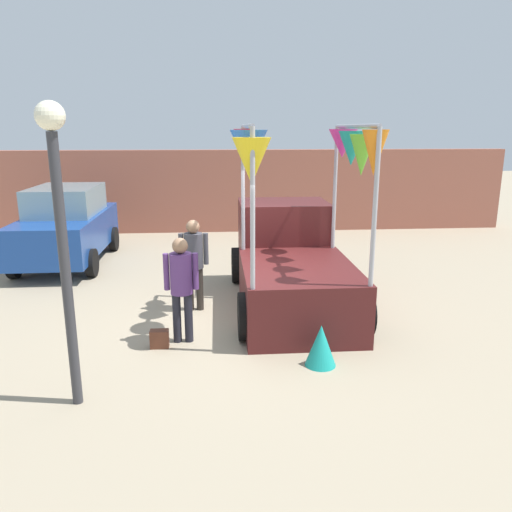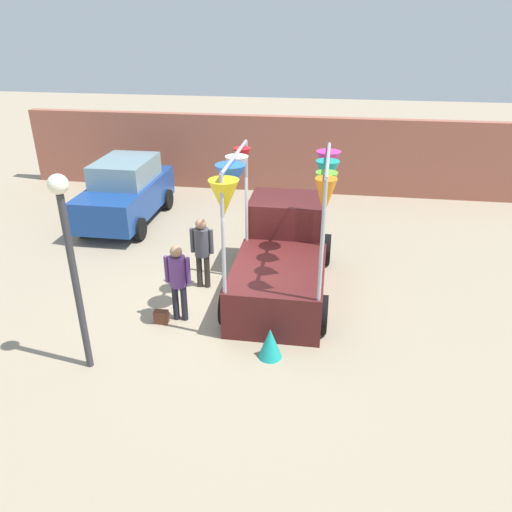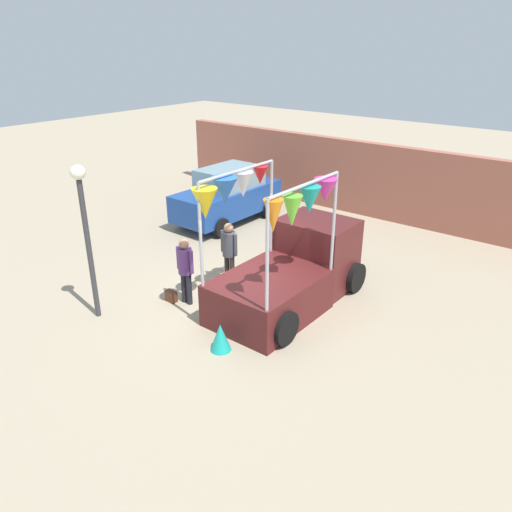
{
  "view_description": "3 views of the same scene",
  "coord_description": "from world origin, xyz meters",
  "px_view_note": "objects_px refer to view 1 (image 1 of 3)",
  "views": [
    {
      "loc": [
        -0.42,
        -8.02,
        3.26
      ],
      "look_at": [
        0.22,
        -0.0,
        1.19
      ],
      "focal_mm": 35.0,
      "sensor_mm": 36.0,
      "label": 1
    },
    {
      "loc": [
        1.88,
        -9.06,
        5.68
      ],
      "look_at": [
        0.49,
        0.03,
        1.22
      ],
      "focal_mm": 35.0,
      "sensor_mm": 36.0,
      "label": 2
    },
    {
      "loc": [
        6.97,
        -7.97,
        5.93
      ],
      "look_at": [
        0.45,
        0.22,
        1.33
      ],
      "focal_mm": 35.0,
      "sensor_mm": 36.0,
      "label": 3
    }
  ],
  "objects_px": {
    "parked_car": "(67,225)",
    "folded_kite_bundle_teal": "(321,345)",
    "person_customer": "(181,280)",
    "street_lamp": "(60,213)",
    "vendor_truck": "(290,255)",
    "person_vendor": "(194,256)",
    "handbag": "(159,339)"
  },
  "relations": [
    {
      "from": "person_customer",
      "to": "vendor_truck",
      "type": "bearing_deg",
      "value": 41.48
    },
    {
      "from": "handbag",
      "to": "folded_kite_bundle_teal",
      "type": "relative_size",
      "value": 0.47
    },
    {
      "from": "parked_car",
      "to": "person_vendor",
      "type": "relative_size",
      "value": 2.38
    },
    {
      "from": "vendor_truck",
      "to": "handbag",
      "type": "height_order",
      "value": "vendor_truck"
    },
    {
      "from": "person_customer",
      "to": "street_lamp",
      "type": "xyz_separation_m",
      "value": [
        -1.18,
        -1.72,
        1.34
      ]
    },
    {
      "from": "vendor_truck",
      "to": "handbag",
      "type": "relative_size",
      "value": 14.78
    },
    {
      "from": "person_customer",
      "to": "person_vendor",
      "type": "distance_m",
      "value": 1.42
    },
    {
      "from": "street_lamp",
      "to": "parked_car",
      "type": "bearing_deg",
      "value": 106.01
    },
    {
      "from": "vendor_truck",
      "to": "person_customer",
      "type": "distance_m",
      "value": 2.56
    },
    {
      "from": "person_vendor",
      "to": "handbag",
      "type": "height_order",
      "value": "person_vendor"
    },
    {
      "from": "handbag",
      "to": "vendor_truck",
      "type": "bearing_deg",
      "value": 39.9
    },
    {
      "from": "handbag",
      "to": "person_customer",
      "type": "bearing_deg",
      "value": 29.74
    },
    {
      "from": "vendor_truck",
      "to": "person_customer",
      "type": "relative_size",
      "value": 2.48
    },
    {
      "from": "street_lamp",
      "to": "folded_kite_bundle_teal",
      "type": "bearing_deg",
      "value": 13.19
    },
    {
      "from": "person_vendor",
      "to": "handbag",
      "type": "relative_size",
      "value": 6.0
    },
    {
      "from": "street_lamp",
      "to": "person_customer",
      "type": "bearing_deg",
      "value": 55.48
    },
    {
      "from": "folded_kite_bundle_teal",
      "to": "person_customer",
      "type": "bearing_deg",
      "value": 153.8
    },
    {
      "from": "person_customer",
      "to": "handbag",
      "type": "distance_m",
      "value": 0.96
    },
    {
      "from": "person_customer",
      "to": "handbag",
      "type": "bearing_deg",
      "value": -150.26
    },
    {
      "from": "person_vendor",
      "to": "street_lamp",
      "type": "height_order",
      "value": "street_lamp"
    },
    {
      "from": "person_vendor",
      "to": "handbag",
      "type": "distance_m",
      "value": 1.9
    },
    {
      "from": "vendor_truck",
      "to": "parked_car",
      "type": "distance_m",
      "value": 6.04
    },
    {
      "from": "vendor_truck",
      "to": "parked_car",
      "type": "height_order",
      "value": "vendor_truck"
    },
    {
      "from": "person_vendor",
      "to": "folded_kite_bundle_teal",
      "type": "height_order",
      "value": "person_vendor"
    },
    {
      "from": "parked_car",
      "to": "handbag",
      "type": "relative_size",
      "value": 14.29
    },
    {
      "from": "person_customer",
      "to": "parked_car",
      "type": "bearing_deg",
      "value": 121.78
    },
    {
      "from": "vendor_truck",
      "to": "street_lamp",
      "type": "distance_m",
      "value": 4.82
    },
    {
      "from": "person_vendor",
      "to": "folded_kite_bundle_teal",
      "type": "distance_m",
      "value": 3.1
    },
    {
      "from": "parked_car",
      "to": "folded_kite_bundle_teal",
      "type": "xyz_separation_m",
      "value": [
        5.1,
        -6.0,
        -0.64
      ]
    },
    {
      "from": "handbag",
      "to": "parked_car",
      "type": "bearing_deg",
      "value": 117.88
    },
    {
      "from": "vendor_truck",
      "to": "street_lamp",
      "type": "relative_size",
      "value": 1.17
    },
    {
      "from": "handbag",
      "to": "folded_kite_bundle_teal",
      "type": "height_order",
      "value": "folded_kite_bundle_teal"
    }
  ]
}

